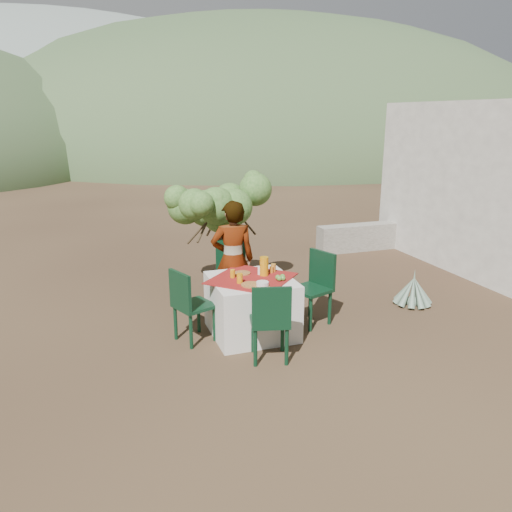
% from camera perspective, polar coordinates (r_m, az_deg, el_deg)
% --- Properties ---
extents(ground, '(160.00, 160.00, 0.00)m').
position_cam_1_polar(ground, '(6.57, 2.03, -9.04)').
color(ground, '#322016').
rests_on(ground, ground).
extents(table, '(1.30, 1.30, 0.76)m').
position_cam_1_polar(table, '(6.49, -0.51, -5.73)').
color(table, white).
rests_on(table, ground).
extents(chair_far, '(0.53, 0.53, 0.97)m').
position_cam_1_polar(chair_far, '(7.43, -2.82, -1.62)').
color(chair_far, black).
rests_on(chair_far, ground).
extents(chair_near, '(0.54, 0.54, 0.96)m').
position_cam_1_polar(chair_near, '(5.70, 1.65, -7.23)').
color(chair_near, black).
rests_on(chair_near, ground).
extents(chair_left, '(0.57, 0.57, 0.95)m').
position_cam_1_polar(chair_left, '(6.25, -7.70, -5.32)').
color(chair_left, black).
rests_on(chair_left, ground).
extents(chair_right, '(0.59, 0.59, 0.99)m').
position_cam_1_polar(chair_right, '(6.82, 6.82, -3.20)').
color(chair_right, black).
rests_on(chair_right, ground).
extents(person, '(0.66, 0.48, 1.66)m').
position_cam_1_polar(person, '(6.91, -2.67, -0.43)').
color(person, '#8C6651').
rests_on(person, ground).
extents(shrub_tree, '(1.43, 1.40, 1.68)m').
position_cam_1_polar(shrub_tree, '(7.75, -3.88, 5.15)').
color(shrub_tree, '#433421').
rests_on(shrub_tree, ground).
extents(agave, '(0.58, 0.58, 0.62)m').
position_cam_1_polar(agave, '(7.87, 17.52, -3.88)').
color(agave, gray).
rests_on(agave, ground).
extents(stone_wall, '(2.60, 0.35, 0.55)m').
position_cam_1_polar(stone_wall, '(10.93, 13.44, 2.25)').
color(stone_wall, gray).
rests_on(stone_wall, ground).
extents(hill_near_right, '(48.00, 48.00, 20.00)m').
position_cam_1_polar(hill_near_right, '(43.99, -0.06, 12.26)').
color(hill_near_right, '#314B2A').
rests_on(hill_near_right, ground).
extents(hill_far_center, '(60.00, 60.00, 24.00)m').
position_cam_1_polar(hill_far_center, '(57.66, -21.16, 12.08)').
color(hill_far_center, gray).
rests_on(hill_far_center, ground).
extents(hill_far_right, '(36.00, 36.00, 14.00)m').
position_cam_1_polar(hill_far_right, '(59.79, 11.75, 12.89)').
color(hill_far_right, gray).
rests_on(hill_far_right, ground).
extents(plate_far, '(0.22, 0.22, 0.01)m').
position_cam_1_polar(plate_far, '(6.53, -1.59, -1.96)').
color(plate_far, brown).
rests_on(plate_far, table).
extents(plate_near, '(0.25, 0.25, 0.01)m').
position_cam_1_polar(plate_near, '(6.09, -0.57, -3.30)').
color(plate_near, brown).
rests_on(plate_near, table).
extents(glass_far, '(0.06, 0.06, 0.10)m').
position_cam_1_polar(glass_far, '(6.36, -2.69, -2.02)').
color(glass_far, orange).
rests_on(glass_far, table).
extents(glass_near, '(0.07, 0.07, 0.12)m').
position_cam_1_polar(glass_near, '(6.15, -1.87, -2.57)').
color(glass_near, orange).
rests_on(glass_near, table).
extents(juice_pitcher, '(0.11, 0.11, 0.25)m').
position_cam_1_polar(juice_pitcher, '(6.43, 0.93, -1.17)').
color(juice_pitcher, orange).
rests_on(juice_pitcher, table).
extents(bowl_plate, '(0.18, 0.18, 0.01)m').
position_cam_1_polar(bowl_plate, '(6.02, 0.74, -3.52)').
color(bowl_plate, brown).
rests_on(bowl_plate, table).
extents(white_bowl, '(0.15, 0.15, 0.06)m').
position_cam_1_polar(white_bowl, '(6.01, 0.74, -3.21)').
color(white_bowl, white).
rests_on(white_bowl, bowl_plate).
extents(jar_left, '(0.05, 0.05, 0.08)m').
position_cam_1_polar(jar_left, '(6.55, 1.78, -1.58)').
color(jar_left, '#C57B22').
rests_on(jar_left, table).
extents(jar_right, '(0.07, 0.07, 0.11)m').
position_cam_1_polar(jar_right, '(6.60, 2.00, -1.36)').
color(jar_right, '#C57B22').
rests_on(jar_right, table).
extents(napkin_holder, '(0.09, 0.07, 0.10)m').
position_cam_1_polar(napkin_holder, '(6.48, 0.56, -1.71)').
color(napkin_holder, white).
rests_on(napkin_holder, table).
extents(fruit_cluster, '(0.13, 0.12, 0.07)m').
position_cam_1_polar(fruit_cluster, '(6.27, 2.83, -2.48)').
color(fruit_cluster, '#579034').
rests_on(fruit_cluster, table).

